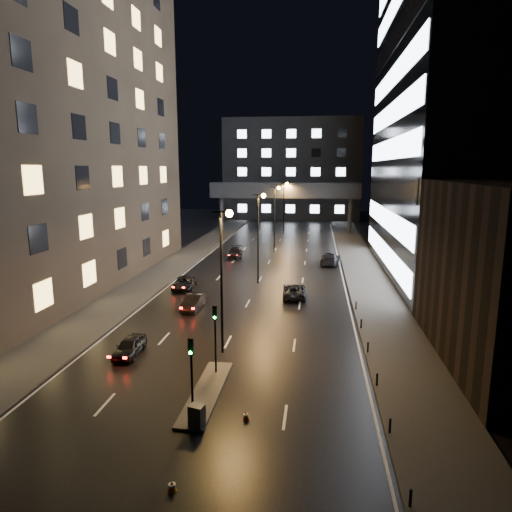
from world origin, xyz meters
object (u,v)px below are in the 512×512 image
object	(u,v)px
car_away_a	(130,346)
car_away_b	(193,302)
car_toward_a	(294,291)
car_toward_b	(330,258)
car_away_d	(235,253)
utility_cabinet	(197,416)
car_away_c	(184,283)

from	to	relation	value
car_away_a	car_away_b	bearing A→B (deg)	79.73
car_toward_a	car_toward_b	bearing A→B (deg)	-106.55
car_away_d	car_toward_b	xyz separation A→B (m)	(13.59, -2.89, 0.08)
car_away_d	utility_cabinet	size ratio (longest dim) A/B	4.37
car_away_d	car_toward_b	size ratio (longest dim) A/B	0.90
car_away_b	car_away_d	size ratio (longest dim) A/B	0.83
car_toward_b	car_toward_a	bearing A→B (deg)	83.26
car_away_d	utility_cabinet	bearing A→B (deg)	-89.02
car_away_a	car_away_d	bearing A→B (deg)	86.21
car_away_c	car_away_d	xyz separation A→B (m)	(2.46, 18.04, 0.08)
car_away_a	car_away_b	xyz separation A→B (m)	(1.60, 10.93, 0.04)
car_away_b	car_away_a	bearing A→B (deg)	-98.12
car_toward_a	car_toward_b	size ratio (longest dim) A/B	0.89
car_away_c	car_away_b	bearing A→B (deg)	-72.47
car_toward_b	utility_cabinet	world-z (taller)	car_toward_b
car_away_a	car_away_c	size ratio (longest dim) A/B	0.81
car_away_a	car_away_d	size ratio (longest dim) A/B	0.76
car_toward_b	car_away_c	bearing A→B (deg)	50.10
car_away_d	car_toward_a	xyz separation A→B (m)	(9.54, -19.75, -0.04)
car_away_d	utility_cabinet	distance (m)	44.64
car_toward_a	car_away_a	bearing A→B (deg)	53.37
car_away_b	car_toward_b	world-z (taller)	car_toward_b
car_away_b	utility_cabinet	bearing A→B (deg)	-74.07
car_toward_a	utility_cabinet	bearing A→B (deg)	78.47
car_toward_a	utility_cabinet	size ratio (longest dim) A/B	4.30
car_toward_a	car_away_b	bearing A→B (deg)	26.61
car_away_d	car_toward_a	size ratio (longest dim) A/B	1.02
car_away_b	car_toward_b	size ratio (longest dim) A/B	0.75
car_away_d	car_toward_b	world-z (taller)	car_toward_b
car_away_c	car_toward_a	xyz separation A→B (m)	(12.01, -1.70, 0.04)
car_away_d	car_away_a	bearing A→B (deg)	-98.44
car_away_a	car_away_c	distance (m)	17.86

